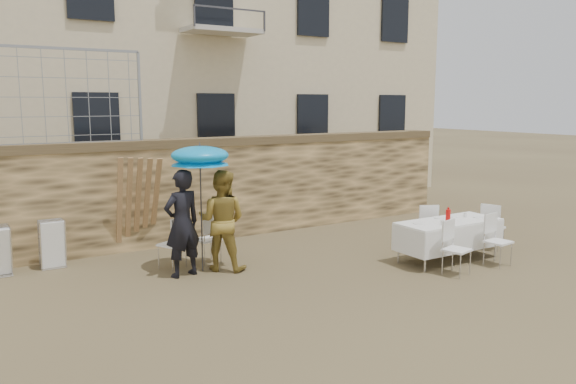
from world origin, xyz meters
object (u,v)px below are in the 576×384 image
table_chair_back (426,227)px  couple_chair_left (172,243)px  umbrella (200,159)px  table_chair_front_right (498,240)px  table_chair_side (493,226)px  man_suit (182,223)px  woman_dress (222,220)px  table_chair_front_left (457,248)px  couple_chair_right (208,238)px  chair_stack_right (51,242)px  banquet_table (449,223)px  soda_bottle (448,216)px

table_chair_back → couple_chair_left: bearing=11.0°
umbrella → table_chair_front_right: (4.82, -2.54, -1.55)m
couple_chair_left → table_chair_side: same height
man_suit → couple_chair_left: (0.00, 0.55, -0.46)m
woman_dress → table_chair_side: size_ratio=1.90×
man_suit → umbrella: bearing=-177.5°
couple_chair_left → table_chair_front_left: (4.12, -2.99, 0.00)m
couple_chair_right → table_chair_front_left: (3.42, -2.99, 0.00)m
woman_dress → couple_chair_left: size_ratio=1.90×
couple_chair_right → table_chair_back: 4.46m
woman_dress → couple_chair_left: (-0.75, 0.55, -0.43)m
umbrella → couple_chair_right: 1.64m
table_chair_back → table_chair_side: same height
table_chair_front_left → couple_chair_right: bearing=125.0°
couple_chair_left → table_chair_front_right: same height
chair_stack_right → banquet_table: bearing=-28.1°
woman_dress → man_suit: bearing=42.0°
banquet_table → soda_bottle: (-0.20, -0.15, 0.17)m
couple_chair_right → couple_chair_left: bearing=-8.7°
soda_bottle → chair_stack_right: size_ratio=0.28×
woman_dress → soda_bottle: 4.20m
couple_chair_left → couple_chair_right: 0.70m
umbrella → couple_chair_left: 1.66m
chair_stack_right → woman_dress: bearing=-34.9°
banquet_table → woman_dress: bearing=156.9°
umbrella → table_chair_front_left: 4.76m
banquet_table → table_chair_front_left: size_ratio=2.19×
soda_bottle → table_chair_front_right: (0.70, -0.60, -0.43)m
couple_chair_right → chair_stack_right: (-2.56, 1.27, -0.02)m
table_chair_front_right → chair_stack_right: table_chair_front_right is taller
couple_chair_left → table_chair_front_right: size_ratio=1.00×
umbrella → couple_chair_right: (0.30, 0.45, -1.55)m
soda_bottle → table_chair_back: (0.40, 0.95, -0.43)m
umbrella → couple_chair_right: bearing=56.3°
table_chair_back → chair_stack_right: (-6.78, 2.72, -0.02)m
table_chair_side → banquet_table: bearing=74.1°
table_chair_front_left → soda_bottle: bearing=42.5°
couple_chair_right → man_suit: bearing=29.4°
woman_dress → table_chair_back: (4.17, -0.89, -0.43)m
couple_chair_right → banquet_table: size_ratio=0.46×
umbrella → table_chair_back: 4.88m
table_chair_front_left → banquet_table: bearing=37.5°
table_chair_front_right → table_chair_back: same height
table_chair_front_right → table_chair_front_left: bearing=174.0°
table_chair_front_left → couple_chair_left: bearing=130.2°
couple_chair_right → chair_stack_right: bearing=-35.2°
umbrella → table_chair_front_left: size_ratio=2.23×
table_chair_front_right → woman_dress: bearing=145.3°
man_suit → woman_dress: size_ratio=1.03×
couple_chair_left → man_suit: bearing=62.6°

